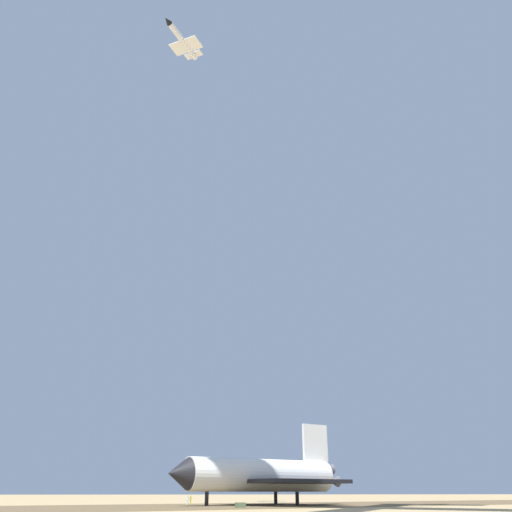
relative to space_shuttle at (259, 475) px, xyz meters
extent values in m
plane|color=tan|center=(-5.07, 0.87, -5.35)|extent=(1200.00, 1200.00, 0.00)
cube|color=brown|center=(-0.50, -0.19, -5.34)|extent=(427.32, 196.10, 0.02)
cylinder|color=white|center=(-0.50, -0.19, 0.05)|extent=(32.06, 16.88, 6.00)
cone|color=black|center=(16.34, 6.15, 0.05)|extent=(5.75, 6.74, 5.70)
ellipsoid|color=white|center=(11.66, 4.39, 1.70)|extent=(7.40, 6.00, 2.40)
cube|color=black|center=(-4.25, -1.60, -1.15)|extent=(25.30, 28.80, 0.70)
cube|color=white|center=(-13.61, -5.12, 6.65)|extent=(6.20, 2.81, 7.60)
cone|color=#595960|center=(-16.60, -6.25, 1.45)|extent=(3.02, 2.90, 2.20)
cone|color=#595960|center=(-16.04, -7.74, -0.95)|extent=(3.02, 2.90, 2.20)
cone|color=#595960|center=(-17.16, -4.75, -0.95)|extent=(3.02, 2.90, 2.20)
cylinder|color=black|center=(10.73, 4.04, -4.15)|extent=(0.70, 0.70, 2.40)
cylinder|color=black|center=(-4.85, -5.67, -4.15)|extent=(0.70, 0.70, 2.40)
cylinder|color=black|center=(-7.39, 1.07, -4.15)|extent=(0.70, 0.70, 2.40)
cylinder|color=silver|center=(20.67, 1.95, 105.50)|extent=(9.05, 11.27, 1.50)
cone|color=black|center=(25.20, 7.93, 105.50)|extent=(2.40, 2.50, 1.50)
cube|color=silver|center=(19.77, 0.75, 105.30)|extent=(9.03, 8.34, 0.24)
cube|color=silver|center=(17.35, -2.44, 107.45)|extent=(1.61, 2.03, 2.60)
cube|color=silver|center=(17.35, -2.44, 105.70)|extent=(5.03, 4.49, 0.20)
cylinder|color=silver|center=(12.54, -10.40, -4.92)|extent=(0.17, 0.17, 0.85)
cylinder|color=silver|center=(12.74, -10.50, -4.92)|extent=(0.17, 0.17, 0.85)
cube|color=silver|center=(12.64, -10.45, -4.19)|extent=(0.46, 0.39, 0.62)
sphere|color=tan|center=(12.64, -10.45, -3.73)|extent=(0.23, 0.23, 0.23)
cylinder|color=silver|center=(12.39, -10.33, -4.16)|extent=(0.11, 0.11, 0.56)
cylinder|color=silver|center=(12.88, -10.56, -4.16)|extent=(0.11, 0.11, 0.56)
cylinder|color=yellow|center=(11.86, -11.81, -4.92)|extent=(0.17, 0.17, 0.85)
cylinder|color=yellow|center=(11.82, -11.59, -4.92)|extent=(0.17, 0.17, 0.85)
cube|color=yellow|center=(11.84, -11.70, -4.19)|extent=(0.31, 0.44, 0.62)
sphere|color=tan|center=(11.84, -11.70, -3.73)|extent=(0.23, 0.23, 0.23)
cylinder|color=yellow|center=(11.89, -11.96, -4.16)|extent=(0.11, 0.11, 0.56)
cylinder|color=yellow|center=(11.78, -11.43, -4.16)|extent=(0.11, 0.11, 0.56)
cube|color=#596B4C|center=(7.17, 17.47, -4.95)|extent=(1.56, 1.67, 0.79)
camera|label=1|loc=(26.21, 111.94, -3.07)|focal=38.24mm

